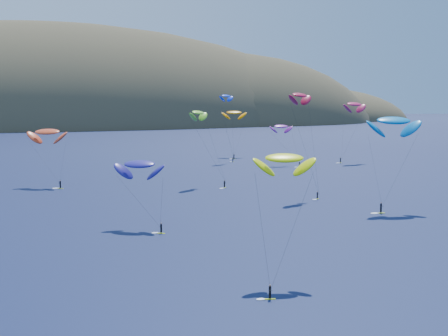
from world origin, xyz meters
The scene contains 11 objects.
island centered at (39.40, 562.36, -10.74)m, with size 730.00×300.00×210.00m.
kitesurfer_1 centered at (-34.94, 134.83, 14.19)m, with size 11.50×13.40×17.15m.
kitesurfer_2 centered at (-16.94, 35.68, 15.17)m, with size 11.07×11.85×17.33m.
kitesurfer_3 centered at (2.28, 120.81, 19.18)m, with size 8.68×12.96×21.33m.
kitesurfer_4 centered at (33.41, 176.61, 23.92)m, with size 7.51×6.35×25.89m.
kitesurfer_5 centered at (27.13, 71.12, 18.31)m, with size 12.46×8.10×21.48m.
kitesurfer_6 centered at (46.33, 157.93, 13.37)m, with size 8.20×11.94×15.59m.
kitesurfer_8 centered at (75.71, 157.22, 20.97)m, with size 13.07×6.98×23.86m.
kitesurfer_9 centered at (17.63, 93.68, 23.64)m, with size 8.50×10.18×25.85m.
kitesurfer_10 centered at (-26.18, 73.28, 11.16)m, with size 9.67×12.84×13.70m.
kitesurfer_11 centered at (44.43, 194.77, 17.49)m, with size 10.81×15.28×20.13m.
Camera 1 is at (-54.17, -34.67, 22.63)m, focal length 50.00 mm.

